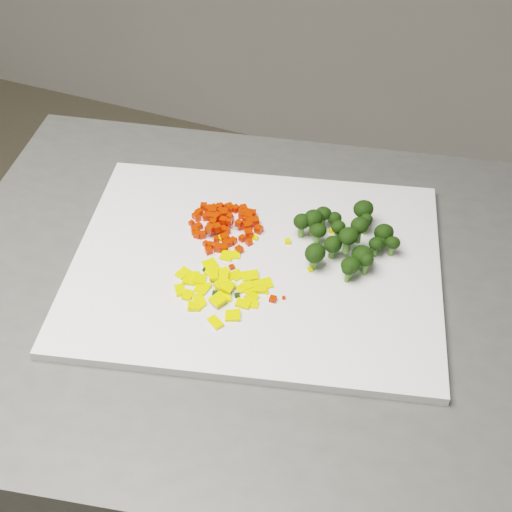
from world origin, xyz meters
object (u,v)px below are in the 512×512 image
(pepper_pile, at_px, (221,283))
(broccoli_pile, at_px, (345,233))
(cutting_board, at_px, (256,265))
(counter_block, at_px, (285,463))
(carrot_pile, at_px, (223,220))

(pepper_pile, height_order, broccoli_pile, broccoli_pile)
(pepper_pile, distance_m, broccoli_pile, 0.18)
(cutting_board, xyz_separation_m, broccoli_pile, (0.10, 0.07, 0.04))
(broccoli_pile, bearing_deg, counter_block, -116.57)
(cutting_board, height_order, broccoli_pile, broccoli_pile)
(pepper_pile, relative_size, broccoli_pile, 0.97)
(carrot_pile, height_order, pepper_pile, carrot_pile)
(cutting_board, distance_m, pepper_pile, 0.07)
(carrot_pile, bearing_deg, counter_block, -25.48)
(carrot_pile, xyz_separation_m, pepper_pile, (0.04, -0.11, -0.01))
(cutting_board, distance_m, broccoli_pile, 0.13)
(carrot_pile, distance_m, pepper_pile, 0.12)
(pepper_pile, bearing_deg, cutting_board, 68.82)
(carrot_pile, height_order, broccoli_pile, broccoli_pile)
(carrot_pile, bearing_deg, broccoli_pile, 6.46)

